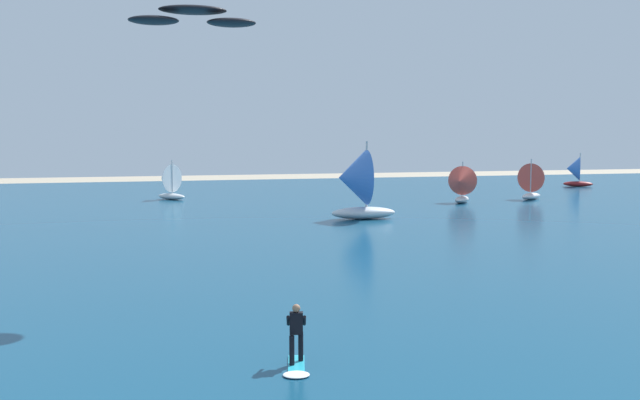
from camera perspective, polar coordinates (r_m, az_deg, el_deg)
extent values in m
cube|color=navy|center=(53.74, -8.33, -1.57)|extent=(160.00, 90.00, 0.10)
cube|color=#26B2CC|center=(20.31, -1.86, -12.66)|extent=(0.75, 1.46, 0.05)
cylinder|color=black|center=(20.01, -2.21, -11.66)|extent=(0.14, 0.14, 0.80)
cylinder|color=black|center=(20.36, -1.51, -11.36)|extent=(0.14, 0.14, 0.80)
cube|color=black|center=(19.99, -1.87, -9.59)|extent=(0.40, 0.30, 0.60)
sphere|color=#9E7051|center=(19.89, -1.87, -8.44)|extent=(0.22, 0.22, 0.22)
cylinder|color=black|center=(20.06, -2.50, -9.39)|extent=(0.20, 0.51, 0.39)
cylinder|color=black|center=(20.06, -1.23, -9.39)|extent=(0.20, 0.51, 0.39)
ellipsoid|color=white|center=(19.40, -1.86, -13.47)|extent=(0.82, 0.74, 0.08)
ellipsoid|color=black|center=(29.02, -9.91, 14.41)|extent=(2.66, 1.68, 0.30)
ellipsoid|color=black|center=(28.93, -12.88, 13.52)|extent=(1.97, 1.65, 0.30)
ellipsoid|color=black|center=(29.04, -6.93, 13.58)|extent=(1.97, 1.65, 0.30)
ellipsoid|color=silver|center=(70.60, -11.53, 0.27)|extent=(2.99, 3.03, 0.59)
cylinder|color=silver|center=(70.36, -11.47, 1.79)|extent=(0.10, 0.10, 3.16)
cone|color=white|center=(70.84, -11.88, 1.68)|extent=(2.87, 2.85, 2.66)
ellipsoid|color=white|center=(72.31, 16.16, 0.29)|extent=(3.30, 2.78, 0.61)
cylinder|color=silver|center=(72.04, 16.15, 1.82)|extent=(0.10, 0.10, 3.25)
cone|color=#D84C3F|center=(72.70, 16.37, 1.71)|extent=(2.73, 3.05, 2.73)
ellipsoid|color=silver|center=(67.33, 11.02, 0.05)|extent=(2.79, 3.14, 0.59)
cylinder|color=silver|center=(67.34, 11.07, 1.64)|extent=(0.10, 0.10, 3.14)
cone|color=#D84C3F|center=(66.68, 10.95, 1.47)|extent=(2.92, 2.71, 2.64)
ellipsoid|color=maroon|center=(91.34, 19.50, 1.19)|extent=(3.43, 2.74, 0.62)
cylinder|color=silver|center=(91.24, 19.63, 2.43)|extent=(0.10, 0.10, 3.33)
cone|color=#3F72CC|center=(91.22, 19.17, 2.34)|extent=(2.72, 3.15, 2.80)
ellipsoid|color=silver|center=(53.54, 3.41, -1.01)|extent=(4.89, 1.93, 0.90)
cylinder|color=silver|center=(53.37, 3.66, 2.03)|extent=(0.15, 0.15, 4.80)
cone|color=#3F72CC|center=(53.11, 2.57, 1.77)|extent=(2.33, 4.15, 4.03)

